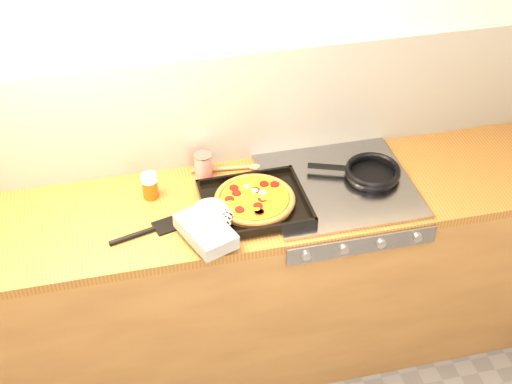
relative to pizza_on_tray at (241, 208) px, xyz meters
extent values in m
plane|color=beige|center=(-0.02, 0.39, 0.31)|extent=(3.20, 0.00, 3.20)
cube|color=white|center=(-0.02, 0.38, 0.21)|extent=(3.20, 0.02, 0.50)
cube|color=olive|center=(-0.02, 0.09, -0.51)|extent=(3.20, 0.60, 0.86)
cube|color=brown|center=(-0.02, 0.09, -0.06)|extent=(3.20, 0.60, 0.04)
cube|color=gray|center=(0.43, -0.21, -0.09)|extent=(0.60, 0.03, 0.08)
cylinder|color=#A5A5AA|center=(0.20, -0.22, -0.09)|extent=(0.04, 0.02, 0.04)
cylinder|color=#A5A5AA|center=(0.35, -0.22, -0.09)|extent=(0.04, 0.02, 0.04)
cylinder|color=#A5A5AA|center=(0.50, -0.22, -0.09)|extent=(0.04, 0.02, 0.04)
cylinder|color=#A5A5AA|center=(0.65, -0.22, -0.09)|extent=(0.04, 0.02, 0.04)
cube|color=gray|center=(0.43, 0.09, -0.04)|extent=(0.60, 0.56, 0.02)
cube|color=black|center=(0.06, 0.03, -0.02)|extent=(0.41, 0.36, 0.01)
cube|color=black|center=(0.06, 0.21, -0.01)|extent=(0.41, 0.02, 0.02)
cube|color=black|center=(0.07, -0.14, -0.01)|extent=(0.41, 0.02, 0.02)
cube|color=black|center=(0.26, 0.04, -0.01)|extent=(0.02, 0.36, 0.02)
cube|color=black|center=(-0.13, 0.03, -0.01)|extent=(0.02, 0.36, 0.02)
cylinder|color=#915C2A|center=(0.06, 0.03, -0.01)|extent=(0.31, 0.31, 0.02)
torus|color=#915C2A|center=(0.06, 0.03, 0.00)|extent=(0.33, 0.33, 0.02)
cylinder|color=orange|center=(0.06, 0.03, 0.01)|extent=(0.27, 0.27, 0.01)
cylinder|color=maroon|center=(0.09, 0.02, 0.01)|extent=(0.04, 0.04, 0.01)
cylinder|color=maroon|center=(0.00, 0.11, 0.01)|extent=(0.04, 0.04, 0.01)
cylinder|color=maroon|center=(0.06, -0.06, 0.01)|extent=(0.04, 0.04, 0.01)
cylinder|color=maroon|center=(-0.04, 0.05, 0.01)|extent=(0.04, 0.04, 0.01)
cylinder|color=maroon|center=(0.12, 0.11, 0.01)|extent=(0.04, 0.04, 0.01)
cylinder|color=maroon|center=(0.08, 0.08, 0.01)|extent=(0.04, 0.04, 0.01)
cylinder|color=maroon|center=(-0.01, -0.03, 0.01)|extent=(0.04, 0.04, 0.01)
cylinder|color=maroon|center=(0.16, 0.10, 0.01)|extent=(0.04, 0.04, 0.01)
cylinder|color=maroon|center=(0.06, -0.05, 0.01)|extent=(0.04, 0.04, 0.01)
cylinder|color=maroon|center=(0.06, -0.02, 0.01)|extent=(0.04, 0.04, 0.01)
cylinder|color=maroon|center=(0.00, 0.08, 0.01)|extent=(0.04, 0.04, 0.01)
ellipsoid|color=gold|center=(-0.02, 0.02, 0.01)|extent=(0.03, 0.02, 0.01)
ellipsoid|color=gold|center=(-0.04, 0.02, 0.01)|extent=(0.03, 0.02, 0.01)
ellipsoid|color=gold|center=(0.05, 0.08, 0.01)|extent=(0.03, 0.02, 0.01)
ellipsoid|color=gold|center=(0.05, 0.12, 0.01)|extent=(0.03, 0.02, 0.01)
ellipsoid|color=gold|center=(0.05, -0.04, 0.01)|extent=(0.03, 0.02, 0.01)
ellipsoid|color=gold|center=(0.10, 0.02, 0.01)|extent=(0.03, 0.02, 0.01)
ellipsoid|color=gold|center=(0.09, 0.03, 0.01)|extent=(0.03, 0.02, 0.01)
ellipsoid|color=gold|center=(-0.01, 0.01, 0.01)|extent=(0.03, 0.02, 0.01)
ellipsoid|color=gold|center=(0.07, 0.11, 0.01)|extent=(0.03, 0.02, 0.01)
ellipsoid|color=silver|center=(0.05, 0.11, 0.01)|extent=(0.03, 0.03, 0.01)
ellipsoid|color=silver|center=(0.07, 0.08, 0.01)|extent=(0.03, 0.03, 0.01)
ellipsoid|color=silver|center=(0.10, 0.06, 0.01)|extent=(0.03, 0.03, 0.01)
cube|color=black|center=(-0.16, -0.12, 0.01)|extent=(0.22, 0.28, 0.06)
ellipsoid|color=black|center=(-0.12, 0.00, 0.01)|extent=(0.15, 0.15, 0.06)
cylinder|color=black|center=(-0.08, -0.09, 0.01)|extent=(0.09, 0.11, 0.05)
cylinder|color=black|center=(0.58, 0.11, -0.02)|extent=(0.28, 0.28, 0.01)
torus|color=black|center=(0.58, 0.11, 0.00)|extent=(0.30, 0.30, 0.02)
cube|color=black|center=(0.41, 0.18, 0.00)|extent=(0.16, 0.08, 0.01)
cylinder|color=#AD0D19|center=(-0.10, 0.29, 0.01)|extent=(0.09, 0.09, 0.10)
cylinder|color=#B2B2B7|center=(-0.10, 0.29, 0.06)|extent=(0.09, 0.09, 0.01)
cylinder|color=#B2B2B7|center=(-0.10, 0.29, -0.04)|extent=(0.09, 0.09, 0.01)
cylinder|color=#D1440C|center=(-0.33, 0.20, 0.00)|extent=(0.07, 0.07, 0.08)
cylinder|color=silver|center=(-0.33, 0.20, 0.05)|extent=(0.07, 0.07, 0.03)
cylinder|color=#A66C46|center=(-0.02, 0.31, -0.03)|extent=(0.26, 0.04, 0.02)
ellipsoid|color=#A66C46|center=(0.12, 0.29, -0.03)|extent=(0.06, 0.05, 0.02)
cube|color=black|center=(-0.29, 0.01, -0.04)|extent=(0.12, 0.11, 0.01)
cylinder|color=black|center=(-0.43, -0.03, -0.03)|extent=(0.18, 0.07, 0.02)
camera|label=1|loc=(-0.42, -2.08, 1.76)|focal=50.00mm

